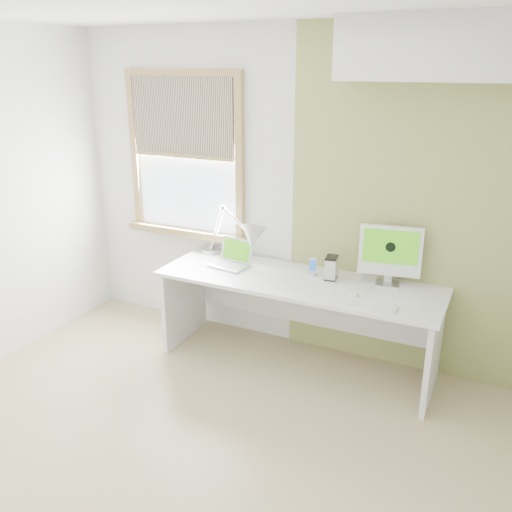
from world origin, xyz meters
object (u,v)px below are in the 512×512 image
Objects in this scene: desk at (300,300)px; laptop at (232,259)px; external_drive at (331,268)px; imac at (390,252)px; desk_lamp at (244,237)px.

desk is 0.66m from laptop.
external_drive reaches higher than desk.
laptop is 0.73× the size of imac.
laptop is at bearing 179.46° from desk.
imac is (0.64, 0.17, 0.45)m from desk.
desk_lamp is 0.21m from laptop.
desk_lamp is 1.58× the size of imac.
laptop reaches higher than desk.
laptop is (-0.61, 0.01, 0.25)m from desk.
imac is (0.42, 0.09, 0.16)m from external_drive.
desk_lamp is at bearing 40.16° from laptop.
imac is at bearing 7.34° from laptop.
laptop is 1.27m from imac.
imac reaches higher than external_drive.
desk is 2.99× the size of desk_lamp.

